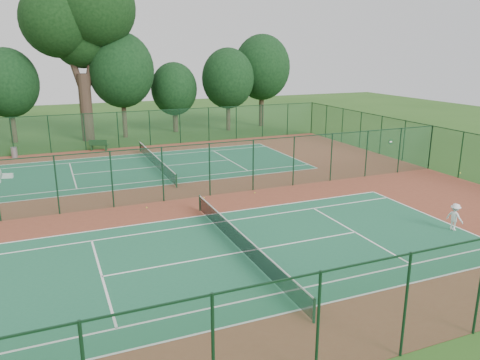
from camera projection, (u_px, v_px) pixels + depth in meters
name	position (u px, v px, depth m)	size (l,w,h in m)	color
ground	(187.00, 198.00, 29.99)	(120.00, 120.00, 0.00)	#295219
red_pad	(187.00, 198.00, 29.98)	(40.00, 36.00, 0.01)	brown
court_near	(242.00, 252.00, 21.99)	(23.77, 10.97, 0.01)	#1E6141
court_far	(156.00, 167.00, 37.98)	(23.77, 10.97, 0.01)	#1E5F43
fence_north	(134.00, 129.00, 45.50)	(40.00, 0.09, 3.50)	#164427
fence_south	(364.00, 316.00, 13.52)	(40.00, 0.09, 3.50)	#184A2D
fence_east	(430.00, 147.00, 36.95)	(0.09, 36.00, 3.50)	#1A5032
fence_divider	(187.00, 172.00, 29.51)	(40.00, 0.09, 3.50)	#18482D
tennis_net_near	(242.00, 242.00, 21.84)	(0.10, 12.90, 0.97)	#153A23
tennis_net_far	(155.00, 161.00, 37.83)	(0.10, 12.90, 0.97)	#133419
player_near	(455.00, 217.00, 24.49)	(0.94, 0.54, 1.45)	white
trash_bin	(14.00, 152.00, 41.13)	(0.52, 0.52, 0.93)	gray
bench	(98.00, 145.00, 43.99)	(1.76, 1.11, 1.05)	#123317
kit_bag	(6.00, 176.00, 34.63)	(0.89, 0.33, 0.33)	white
stray_ball_a	(204.00, 198.00, 29.91)	(0.08, 0.08, 0.08)	yellow
stray_ball_b	(255.00, 193.00, 31.00)	(0.07, 0.07, 0.07)	#B9D030
stray_ball_c	(147.00, 207.00, 28.10)	(0.08, 0.08, 0.08)	#CEF037
big_tree	(79.00, 19.00, 46.15)	(11.11, 8.13, 17.06)	#39281F
evergreen_row	(129.00, 136.00, 51.72)	(39.00, 5.00, 12.00)	black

